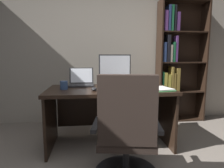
% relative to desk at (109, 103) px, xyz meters
% --- Properties ---
extents(wall_back, '(5.35, 0.12, 2.67)m').
position_rel_desk_xyz_m(wall_back, '(0.05, 1.00, 0.80)').
color(wall_back, '#A89E8E').
rests_on(wall_back, ground).
extents(desk, '(1.54, 0.78, 0.74)m').
position_rel_desk_xyz_m(desk, '(0.00, 0.00, 0.00)').
color(desk, black).
rests_on(desk, ground).
extents(bookshelf, '(0.84, 0.27, 2.07)m').
position_rel_desk_xyz_m(bookshelf, '(1.25, 0.78, 0.45)').
color(bookshelf, black).
rests_on(bookshelf, ground).
extents(office_chair, '(0.67, 0.60, 0.99)m').
position_rel_desk_xyz_m(office_chair, '(0.07, -0.86, -0.12)').
color(office_chair, '#232326').
rests_on(office_chair, ground).
extents(monitor, '(0.44, 0.16, 0.42)m').
position_rel_desk_xyz_m(monitor, '(0.10, 0.19, 0.41)').
color(monitor, '#232326').
rests_on(monitor, desk).
extents(laptop, '(0.33, 0.30, 0.24)m').
position_rel_desk_xyz_m(laptop, '(-0.36, 0.19, 0.26)').
color(laptop, '#232326').
rests_on(laptop, desk).
extents(keyboard, '(0.42, 0.15, 0.02)m').
position_rel_desk_xyz_m(keyboard, '(0.10, -0.23, 0.22)').
color(keyboard, '#232326').
rests_on(keyboard, desk).
extents(computer_mouse, '(0.06, 0.10, 0.04)m').
position_rel_desk_xyz_m(computer_mouse, '(-0.20, -0.23, 0.22)').
color(computer_mouse, '#232326').
rests_on(computer_mouse, desk).
extents(reading_stand_with_book, '(0.32, 0.25, 0.12)m').
position_rel_desk_xyz_m(reading_stand_with_book, '(0.55, 0.24, 0.26)').
color(reading_stand_with_book, '#232326').
rests_on(reading_stand_with_book, desk).
extents(open_binder, '(0.55, 0.39, 0.02)m').
position_rel_desk_xyz_m(open_binder, '(0.46, -0.28, 0.22)').
color(open_binder, green).
rests_on(open_binder, desk).
extents(notepad, '(0.15, 0.21, 0.01)m').
position_rel_desk_xyz_m(notepad, '(0.26, -0.08, 0.21)').
color(notepad, white).
rests_on(notepad, desk).
extents(pen, '(0.14, 0.05, 0.01)m').
position_rel_desk_xyz_m(pen, '(0.28, -0.08, 0.22)').
color(pen, navy).
rests_on(pen, notepad).
extents(coffee_mug, '(0.09, 0.09, 0.10)m').
position_rel_desk_xyz_m(coffee_mug, '(-0.56, -0.09, 0.26)').
color(coffee_mug, '#334C7A').
rests_on(coffee_mug, desk).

